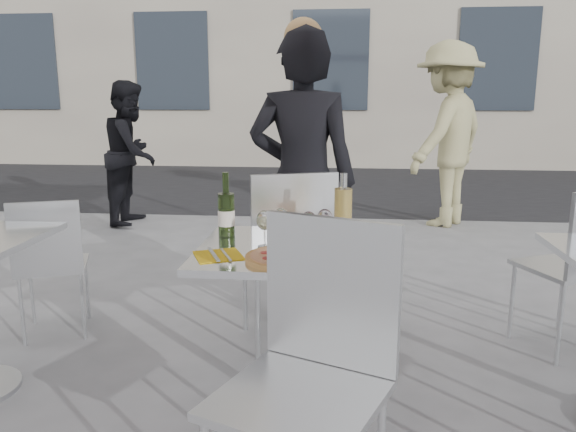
# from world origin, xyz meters

# --- Properties ---
(ground) EXTENTS (80.00, 80.00, 0.00)m
(ground) POSITION_xyz_m (0.00, 0.00, 0.00)
(ground) COLOR slate
(street_asphalt) EXTENTS (24.00, 5.00, 0.00)m
(street_asphalt) POSITION_xyz_m (0.00, 6.50, 0.00)
(street_asphalt) COLOR black
(street_asphalt) RESTS_ON ground
(main_table) EXTENTS (0.72, 0.72, 0.75)m
(main_table) POSITION_xyz_m (0.00, 0.00, 0.54)
(main_table) COLOR #B7BABF
(main_table) RESTS_ON ground
(chair_far) EXTENTS (0.58, 0.59, 0.99)m
(chair_far) POSITION_xyz_m (-0.04, 0.61, 0.59)
(chair_far) COLOR silver
(chair_far) RESTS_ON ground
(chair_near) EXTENTS (0.60, 0.61, 1.01)m
(chair_near) POSITION_xyz_m (0.16, -0.69, 0.60)
(chair_near) COLOR silver
(chair_near) RESTS_ON ground
(side_chair_lfar) EXTENTS (0.48, 0.49, 0.82)m
(side_chair_lfar) POSITION_xyz_m (-1.39, 0.62, 0.48)
(side_chair_lfar) COLOR silver
(side_chair_lfar) RESTS_ON ground
(woman_diner) EXTENTS (0.67, 0.46, 1.75)m
(woman_diner) POSITION_xyz_m (0.01, 0.99, 0.88)
(woman_diner) COLOR black
(woman_diner) RESTS_ON ground
(pedestrian_a) EXTENTS (0.60, 0.76, 1.53)m
(pedestrian_a) POSITION_xyz_m (-2.02, 3.58, 0.76)
(pedestrian_a) COLOR black
(pedestrian_a) RESTS_ON ground
(pedestrian_b) EXTENTS (1.31, 1.43, 1.93)m
(pedestrian_b) POSITION_xyz_m (1.34, 3.82, 0.96)
(pedestrian_b) COLOR tan
(pedestrian_b) RESTS_ON ground
(pizza_near) EXTENTS (0.32, 0.32, 0.02)m
(pizza_near) POSITION_xyz_m (0.03, -0.20, 0.76)
(pizza_near) COLOR tan
(pizza_near) RESTS_ON main_table
(pizza_far) EXTENTS (0.33, 0.33, 0.03)m
(pizza_far) POSITION_xyz_m (0.07, 0.21, 0.77)
(pizza_far) COLOR white
(pizza_far) RESTS_ON main_table
(salad_plate) EXTENTS (0.22, 0.22, 0.09)m
(salad_plate) POSITION_xyz_m (0.05, 0.07, 0.79)
(salad_plate) COLOR white
(salad_plate) RESTS_ON main_table
(wine_bottle) EXTENTS (0.07, 0.08, 0.29)m
(wine_bottle) POSITION_xyz_m (-0.27, 0.13, 0.86)
(wine_bottle) COLOR #31491B
(wine_bottle) RESTS_ON main_table
(carafe) EXTENTS (0.08, 0.08, 0.29)m
(carafe) POSITION_xyz_m (0.24, 0.20, 0.87)
(carafe) COLOR #DEC05F
(carafe) RESTS_ON main_table
(sugar_shaker) EXTENTS (0.06, 0.06, 0.11)m
(sugar_shaker) POSITION_xyz_m (0.16, 0.08, 0.80)
(sugar_shaker) COLOR white
(sugar_shaker) RESTS_ON main_table
(wineglass_white_a) EXTENTS (0.07, 0.07, 0.16)m
(wineglass_white_a) POSITION_xyz_m (-0.08, -0.01, 0.86)
(wineglass_white_a) COLOR white
(wineglass_white_a) RESTS_ON main_table
(wineglass_white_b) EXTENTS (0.07, 0.07, 0.16)m
(wineglass_white_b) POSITION_xyz_m (-0.02, 0.04, 0.86)
(wineglass_white_b) COLOR white
(wineglass_white_b) RESTS_ON main_table
(wineglass_red_a) EXTENTS (0.07, 0.07, 0.16)m
(wineglass_red_a) POSITION_xyz_m (0.10, -0.02, 0.86)
(wineglass_red_a) COLOR white
(wineglass_red_a) RESTS_ON main_table
(wineglass_red_b) EXTENTS (0.07, 0.07, 0.16)m
(wineglass_red_b) POSITION_xyz_m (0.17, 0.04, 0.86)
(wineglass_red_b) COLOR white
(wineglass_red_b) RESTS_ON main_table
(napkin_left) EXTENTS (0.24, 0.24, 0.01)m
(napkin_left) POSITION_xyz_m (-0.25, -0.16, 0.75)
(napkin_left) COLOR gold
(napkin_left) RESTS_ON main_table
(napkin_right) EXTENTS (0.20, 0.20, 0.01)m
(napkin_right) POSITION_xyz_m (0.23, -0.23, 0.75)
(napkin_right) COLOR gold
(napkin_right) RESTS_ON main_table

